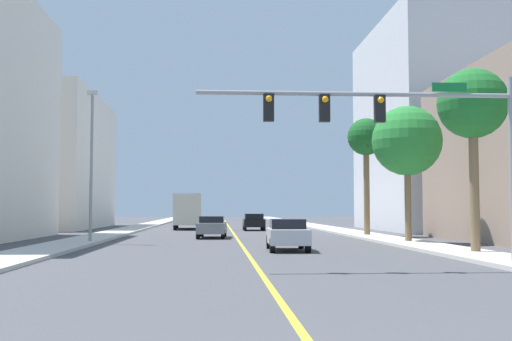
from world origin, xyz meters
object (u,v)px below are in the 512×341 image
object	(u,v)px
palm_near	(473,106)
palm_far	(366,140)
car_gray	(212,226)
palm_mid	(407,141)
street_lamp	(91,157)
car_silver	(287,234)
delivery_truck	(188,211)
traffic_signal_mast	(404,126)
car_black	(254,222)

from	to	relation	value
palm_near	palm_far	bearing A→B (deg)	91.52
palm_near	car_gray	size ratio (longest dim) A/B	1.62
palm_far	car_gray	bearing A→B (deg)	-173.98
palm_near	palm_mid	distance (m)	8.19
street_lamp	palm_mid	xyz separation A→B (m)	(16.95, -0.75, 0.90)
car_silver	street_lamp	bearing A→B (deg)	151.06
delivery_truck	palm_far	bearing A→B (deg)	-53.17
palm_far	car_gray	size ratio (longest dim) A/B	1.69
traffic_signal_mast	delivery_truck	bearing A→B (deg)	102.39
car_black	car_gray	distance (m)	13.95
street_lamp	car_black	xyz separation A→B (m)	(9.89, 19.84, -3.85)
palm_far	palm_near	bearing A→B (deg)	-88.48
traffic_signal_mast	street_lamp	xyz separation A→B (m)	(-12.42, 14.85, 0.17)
street_lamp	palm_near	xyz separation A→B (m)	(17.14, -8.92, 1.47)
car_silver	car_black	world-z (taller)	car_black
car_black	delivery_truck	xyz separation A→B (m)	(-5.83, 3.37, 0.93)
palm_far	car_silver	world-z (taller)	palm_far
car_silver	palm_far	bearing A→B (deg)	64.52
street_lamp	delivery_truck	distance (m)	23.74
car_gray	palm_mid	bearing A→B (deg)	-31.26
palm_near	car_black	distance (m)	30.13
traffic_signal_mast	car_silver	distance (m)	10.04
palm_far	car_black	size ratio (longest dim) A/B	1.90
palm_mid	car_black	xyz separation A→B (m)	(-7.06, 20.59, -4.75)
palm_far	car_black	xyz separation A→B (m)	(-6.82, 12.42, -5.75)
palm_mid	car_silver	distance (m)	9.96
traffic_signal_mast	car_silver	size ratio (longest dim) A/B	2.52
traffic_signal_mast	palm_far	size ratio (longest dim) A/B	1.27
street_lamp	palm_mid	size ratio (longest dim) A/B	1.11
palm_mid	car_gray	size ratio (longest dim) A/B	1.57
palm_mid	delivery_truck	xyz separation A→B (m)	(-12.89, 23.96, -3.82)
street_lamp	car_black	size ratio (longest dim) A/B	1.96
palm_near	traffic_signal_mast	bearing A→B (deg)	-128.55
traffic_signal_mast	palm_far	world-z (taller)	palm_far
palm_mid	street_lamp	bearing A→B (deg)	177.45
palm_near	palm_mid	xyz separation A→B (m)	(-0.20, 8.17, -0.57)
street_lamp	car_black	distance (m)	22.50
palm_near	car_silver	xyz separation A→B (m)	(-7.30, 3.05, -5.33)
palm_far	car_gray	distance (m)	11.86
street_lamp	car_gray	bearing A→B (deg)	44.66
street_lamp	palm_mid	world-z (taller)	street_lamp
palm_far	traffic_signal_mast	bearing A→B (deg)	-100.91
car_black	delivery_truck	world-z (taller)	delivery_truck
traffic_signal_mast	car_gray	xyz separation A→B (m)	(-6.02, 21.17, -3.70)
palm_far	car_silver	size ratio (longest dim) A/B	1.98
traffic_signal_mast	delivery_truck	distance (m)	39.06
street_lamp	traffic_signal_mast	bearing A→B (deg)	-50.08
traffic_signal_mast	delivery_truck	xyz separation A→B (m)	(-8.36, 38.05, -2.75)
car_black	palm_mid	bearing A→B (deg)	-70.46
palm_far	car_silver	distance (m)	16.02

